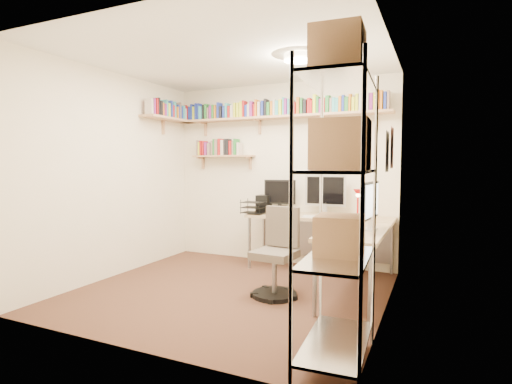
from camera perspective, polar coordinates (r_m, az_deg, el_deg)
ground at (r=4.47m, az=-3.79°, el=-14.01°), size 3.20×3.20×0.00m
room_shell at (r=4.26m, az=-3.83°, el=6.23°), size 3.24×3.04×2.52m
wall_shelves at (r=5.63m, az=-1.23°, el=10.56°), size 3.12×1.09×0.79m
corner_desk at (r=4.94m, az=8.74°, el=-3.84°), size 1.92×1.87×1.25m
office_chair at (r=4.25m, az=3.00°, el=-9.49°), size 0.49×0.50×0.93m
wire_rack at (r=2.73m, az=11.78°, el=4.19°), size 0.48×0.90×2.24m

